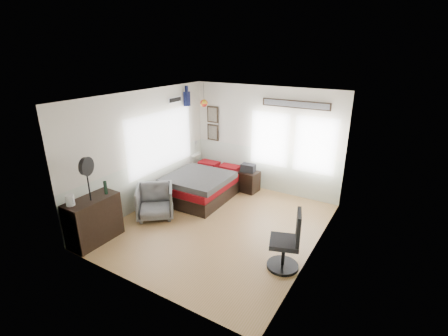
{
  "coord_description": "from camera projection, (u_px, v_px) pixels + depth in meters",
  "views": [
    {
      "loc": [
        3.23,
        -5.14,
        3.55
      ],
      "look_at": [
        -0.1,
        0.4,
        1.15
      ],
      "focal_mm": 26.0,
      "sensor_mm": 36.0,
      "label": 1
    }
  ],
  "objects": [
    {
      "name": "nightstand",
      "position": [
        248.0,
        181.0,
        8.5
      ],
      "size": [
        0.57,
        0.47,
        0.54
      ],
      "primitive_type": "cube",
      "rotation": [
        0.0,
        0.0,
        -0.08
      ],
      "color": "black",
      "rests_on": "ground_plane"
    },
    {
      "name": "bottle",
      "position": [
        105.0,
        188.0,
        6.22
      ],
      "size": [
        0.06,
        0.06,
        0.26
      ],
      "primitive_type": "cylinder",
      "color": "black",
      "rests_on": "dresser"
    },
    {
      "name": "stand_fan",
      "position": [
        86.0,
        167.0,
        5.77
      ],
      "size": [
        0.19,
        0.34,
        0.85
      ],
      "rotation": [
        0.0,
        0.0,
        0.32
      ],
      "color": "black",
      "rests_on": "dresser"
    },
    {
      "name": "task_chair",
      "position": [
        288.0,
        246.0,
        5.43
      ],
      "size": [
        0.61,
        0.61,
        1.08
      ],
      "rotation": [
        0.0,
        0.0,
        0.34
      ],
      "color": "black",
      "rests_on": "ground_plane"
    },
    {
      "name": "wall_decor",
      "position": [
        222.0,
        108.0,
        8.3
      ],
      "size": [
        3.55,
        1.32,
        1.44
      ],
      "color": "black",
      "rests_on": "room_shell"
    },
    {
      "name": "black_bag",
      "position": [
        248.0,
        168.0,
        8.37
      ],
      "size": [
        0.37,
        0.26,
        0.21
      ],
      "primitive_type": "cube",
      "rotation": [
        0.0,
        0.0,
        0.09
      ],
      "color": "black",
      "rests_on": "nightstand"
    },
    {
      "name": "dresser",
      "position": [
        94.0,
        220.0,
        6.22
      ],
      "size": [
        0.48,
        1.0,
        0.9
      ],
      "primitive_type": "cube",
      "color": "black",
      "rests_on": "ground_plane"
    },
    {
      "name": "bed",
      "position": [
        203.0,
        185.0,
        8.16
      ],
      "size": [
        1.47,
        2.0,
        0.63
      ],
      "rotation": [
        0.0,
        0.0,
        0.02
      ],
      "color": "black",
      "rests_on": "ground_plane"
    },
    {
      "name": "kettle",
      "position": [
        70.0,
        200.0,
        5.78
      ],
      "size": [
        0.18,
        0.15,
        0.2
      ],
      "rotation": [
        0.0,
        0.0,
        -0.07
      ],
      "color": "silver",
      "rests_on": "dresser"
    },
    {
      "name": "room_shell",
      "position": [
        220.0,
        150.0,
        6.55
      ],
      "size": [
        4.02,
        4.52,
        2.71
      ],
      "color": "silver",
      "rests_on": "ground_plane"
    },
    {
      "name": "ground_plane",
      "position": [
        218.0,
        225.0,
        6.93
      ],
      "size": [
        4.0,
        4.5,
        0.01
      ],
      "primitive_type": "cube",
      "color": "#A87F43"
    },
    {
      "name": "armchair",
      "position": [
        155.0,
        202.0,
        7.15
      ],
      "size": [
        1.1,
        1.11,
        0.72
      ],
      "primitive_type": "imported",
      "rotation": [
        0.0,
        0.0,
        0.69
      ],
      "color": "#5C5C5C",
      "rests_on": "ground_plane"
    }
  ]
}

